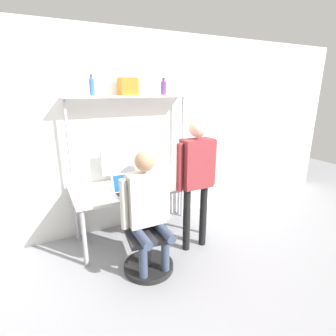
% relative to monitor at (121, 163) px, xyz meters
% --- Properties ---
extents(ground_plane, '(12.00, 12.00, 0.00)m').
position_rel_monitor_xyz_m(ground_plane, '(0.16, -0.66, -1.00)').
color(ground_plane, gray).
extents(wall_back, '(8.00, 0.06, 2.70)m').
position_rel_monitor_xyz_m(wall_back, '(0.16, 0.18, 0.35)').
color(wall_back, white).
rests_on(wall_back, ground_plane).
extents(desk, '(1.71, 0.79, 0.74)m').
position_rel_monitor_xyz_m(desk, '(0.16, -0.24, -0.33)').
color(desk, silver).
rests_on(desk, ground_plane).
extents(shelf_unit, '(1.62, 0.28, 1.88)m').
position_rel_monitor_xyz_m(shelf_unit, '(0.16, -0.00, 0.58)').
color(shelf_unit, white).
rests_on(shelf_unit, ground_plane).
extents(monitor, '(0.53, 0.18, 0.47)m').
position_rel_monitor_xyz_m(monitor, '(0.00, 0.00, 0.00)').
color(monitor, '#B7B7BC').
rests_on(monitor, desk).
extents(laptop, '(0.34, 0.23, 0.23)m').
position_rel_monitor_xyz_m(laptop, '(-0.06, -0.40, -0.20)').
color(laptop, silver).
rests_on(laptop, desk).
extents(cell_phone, '(0.07, 0.15, 0.01)m').
position_rel_monitor_xyz_m(cell_phone, '(0.23, -0.47, -0.26)').
color(cell_phone, '#264C8C').
rests_on(cell_phone, desk).
extents(office_chair, '(0.56, 0.56, 0.92)m').
position_rel_monitor_xyz_m(office_chair, '(-0.01, -0.91, -0.72)').
color(office_chair, black).
rests_on(office_chair, ground_plane).
extents(person_seated, '(0.56, 0.47, 1.37)m').
position_rel_monitor_xyz_m(person_seated, '(-0.02, -0.96, -0.20)').
color(person_seated, '#38425B').
rests_on(person_seated, ground_plane).
extents(person_standing, '(0.54, 0.22, 1.65)m').
position_rel_monitor_xyz_m(person_standing, '(0.68, -0.81, 0.05)').
color(person_standing, black).
rests_on(person_standing, ground_plane).
extents(bottle_purple, '(0.09, 0.09, 0.22)m').
position_rel_monitor_xyz_m(bottle_purple, '(0.65, -0.00, 0.97)').
color(bottle_purple, '#593372').
rests_on(bottle_purple, shelf_unit).
extents(bottle_blue, '(0.06, 0.06, 0.24)m').
position_rel_monitor_xyz_m(bottle_blue, '(-0.30, -0.00, 0.98)').
color(bottle_blue, '#335999').
rests_on(bottle_blue, shelf_unit).
extents(storage_box, '(0.22, 0.20, 0.21)m').
position_rel_monitor_xyz_m(storage_box, '(0.15, -0.00, 0.98)').
color(storage_box, '#D1661E').
rests_on(storage_box, shelf_unit).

